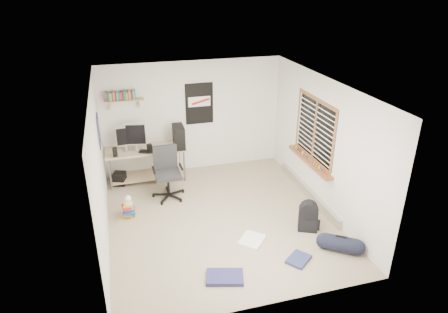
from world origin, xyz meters
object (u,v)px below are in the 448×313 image
object	(u,v)px
backpack	(308,219)
duffel_bag	(340,244)
desk	(147,164)
office_chair	(168,175)
book_stack	(128,209)

from	to	relation	value
backpack	duffel_bag	size ratio (longest dim) A/B	0.84
desk	backpack	world-z (taller)	desk
backpack	duffel_bag	distance (m)	0.76
desk	office_chair	world-z (taller)	office_chair
office_chair	backpack	xyz separation A→B (m)	(2.20, -1.78, -0.29)
office_chair	book_stack	size ratio (longest dim) A/B	2.37
backpack	book_stack	distance (m)	3.30
desk	backpack	bearing A→B (deg)	-71.74
backpack	book_stack	size ratio (longest dim) A/B	0.99
duffel_bag	book_stack	size ratio (longest dim) A/B	1.17
duffel_bag	desk	bearing A→B (deg)	164.47
desk	office_chair	xyz separation A→B (m)	(0.34, -0.92, 0.13)
desk	duffel_bag	xyz separation A→B (m)	(2.77, -3.43, -0.22)
duffel_bag	book_stack	xyz separation A→B (m)	(-3.27, 2.00, 0.01)
office_chair	backpack	size ratio (longest dim) A/B	2.41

